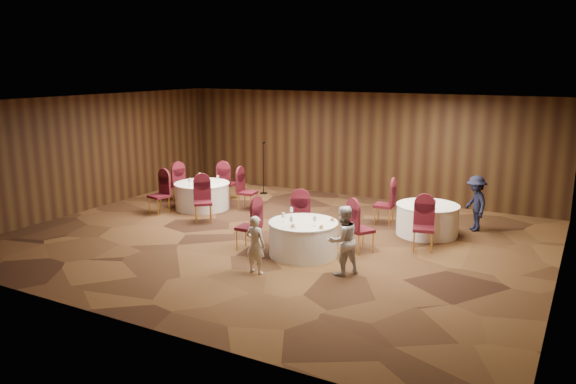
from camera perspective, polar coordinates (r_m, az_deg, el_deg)
The scene contains 15 objects.
ground at distance 13.30m, azimuth -1.17°, elevation -4.70°, with size 12.00×12.00×0.00m, color black.
room_shell at distance 12.84m, azimuth -1.21°, elevation 3.69°, with size 12.00×12.00×12.00m.
table_main at distance 12.03m, azimuth 1.56°, elevation -4.72°, with size 1.48×1.48×0.74m.
table_left at distance 16.11m, azimuth -8.69°, elevation -0.35°, with size 1.55×1.55×0.74m.
table_right at distance 13.88m, azimuth 13.96°, elevation -2.72°, with size 1.49×1.49×0.74m.
chairs_main at distance 12.61m, azimuth 1.57°, elevation -3.31°, with size 2.88×1.91×1.00m.
chairs_left at distance 16.08m, azimuth -8.69°, elevation 0.07°, with size 3.10×2.92×1.00m.
chairs_right at distance 13.60m, azimuth 11.53°, elevation -2.37°, with size 2.06×2.19×1.00m.
tabletop_main at distance 11.72m, azimuth 1.75°, elevation -2.86°, with size 1.09×1.00×0.22m.
tabletop_left at distance 16.01m, azimuth -8.72°, elevation 1.20°, with size 0.78×0.85×0.22m.
tabletop_right at distance 13.43m, azimuth 14.67°, elevation -0.97°, with size 0.08×0.08×0.22m.
mic_stand at distance 17.79m, azimuth -2.50°, elevation 1.38°, with size 0.24×0.24×1.65m.
woman_a at distance 10.97m, azimuth -3.32°, elevation -5.36°, with size 0.42×0.28×1.17m, color silver.
woman_b at distance 10.93m, azimuth 5.58°, elevation -4.90°, with size 0.67×0.52×1.37m, color silver.
man_c at distance 14.48m, azimuth 18.51°, elevation -1.10°, with size 0.88×0.51×1.37m, color black.
Camera 1 is at (6.36, -10.97, 3.99)m, focal length 35.00 mm.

